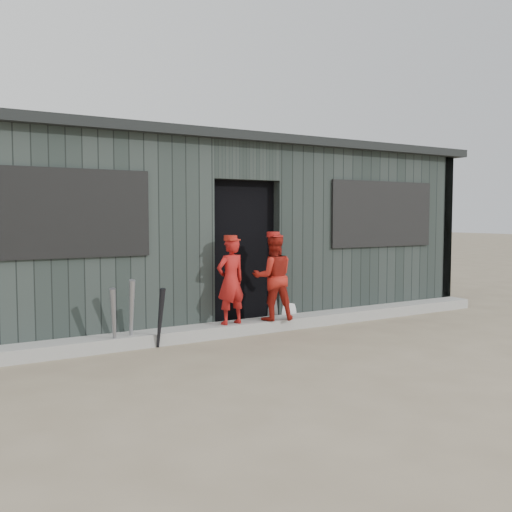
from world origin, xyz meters
TOP-DOWN VIEW (x-y plane):
  - ground at (0.00, 0.00)m, footprint 80.00×80.00m
  - curb at (0.00, 1.82)m, footprint 8.00×0.36m
  - bat_left at (-1.72, 1.69)m, footprint 0.13×0.32m
  - bat_mid at (-1.94, 1.65)m, footprint 0.16×0.26m
  - bat_right at (-1.43, 1.56)m, footprint 0.09×0.21m
  - player_red_left at (-0.40, 1.76)m, footprint 0.43×0.31m
  - player_red_right at (0.22, 1.73)m, footprint 0.66×0.58m
  - player_grey_back at (0.63, 2.17)m, footprint 0.73×0.60m
  - dugout at (-0.00, 3.50)m, footprint 8.30×3.30m

SIDE VIEW (x-z plane):
  - ground at x=0.00m, z-range 0.00..0.00m
  - curb at x=0.00m, z-range 0.00..0.15m
  - bat_right at x=-1.43m, z-range 0.00..0.71m
  - bat_mid at x=-1.94m, z-range 0.00..0.74m
  - bat_left at x=-1.72m, z-range 0.00..0.82m
  - player_grey_back at x=0.63m, z-range 0.00..1.30m
  - player_red_left at x=-0.40m, z-range 0.15..1.25m
  - player_red_right at x=0.22m, z-range 0.15..1.29m
  - dugout at x=0.00m, z-range -0.02..2.60m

